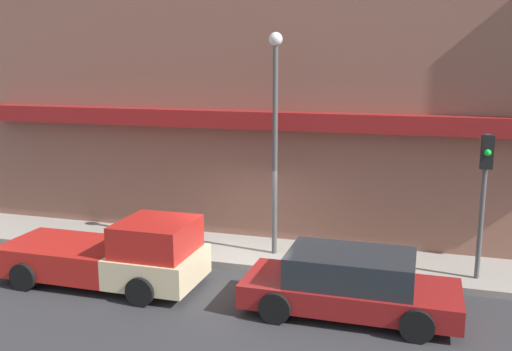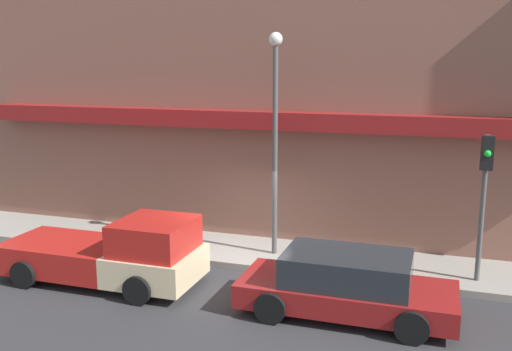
# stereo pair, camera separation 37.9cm
# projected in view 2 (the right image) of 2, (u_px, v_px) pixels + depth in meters

# --- Properties ---
(ground_plane) EXTENTS (80.00, 80.00, 0.00)m
(ground_plane) POSITION_uv_depth(u_px,v_px,m) (236.00, 270.00, 15.03)
(ground_plane) COLOR #2D2D30
(sidewalk) EXTENTS (36.00, 2.45, 0.18)m
(sidewalk) POSITION_uv_depth(u_px,v_px,m) (251.00, 252.00, 16.16)
(sidewalk) COLOR gray
(sidewalk) RESTS_ON ground
(building) EXTENTS (19.80, 3.80, 9.69)m
(building) POSITION_uv_depth(u_px,v_px,m) (279.00, 80.00, 17.73)
(building) COLOR brown
(building) RESTS_ON ground
(pickup_truck) EXTENTS (5.02, 2.16, 1.71)m
(pickup_truck) POSITION_uv_depth(u_px,v_px,m) (114.00, 254.00, 14.04)
(pickup_truck) COLOR beige
(pickup_truck) RESTS_ON ground
(parked_car) EXTENTS (4.63, 2.09, 1.38)m
(parked_car) POSITION_uv_depth(u_px,v_px,m) (347.00, 285.00, 12.29)
(parked_car) COLOR maroon
(parked_car) RESTS_ON ground
(fire_hydrant) EXTENTS (0.19, 0.19, 0.59)m
(fire_hydrant) POSITION_uv_depth(u_px,v_px,m) (401.00, 259.00, 14.52)
(fire_hydrant) COLOR yellow
(fire_hydrant) RESTS_ON sidewalk
(street_lamp) EXTENTS (0.36, 0.36, 5.98)m
(street_lamp) POSITION_uv_depth(u_px,v_px,m) (275.00, 120.00, 15.11)
(street_lamp) COLOR #4C4C4C
(street_lamp) RESTS_ON sidewalk
(traffic_light) EXTENTS (0.28, 0.42, 3.56)m
(traffic_light) POSITION_uv_depth(u_px,v_px,m) (485.00, 182.00, 13.32)
(traffic_light) COLOR #4C4C4C
(traffic_light) RESTS_ON sidewalk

